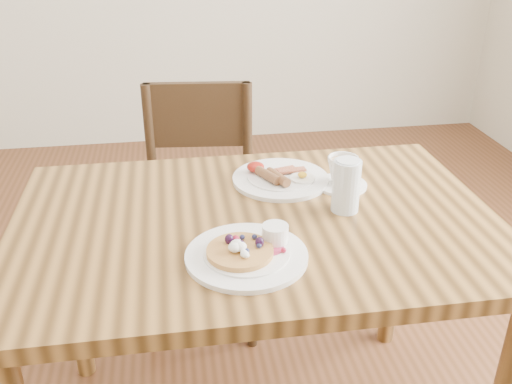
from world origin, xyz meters
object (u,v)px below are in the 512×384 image
chair_far (200,197)px  water_glass (346,186)px  dining_table (256,251)px  breakfast_plate (279,178)px  teacup_saucer (342,173)px  pancake_plate (248,252)px

chair_far → water_glass: 0.79m
dining_table → water_glass: 0.28m
breakfast_plate → water_glass: (0.13, -0.19, 0.06)m
breakfast_plate → water_glass: size_ratio=1.99×
breakfast_plate → teacup_saucer: size_ratio=1.93×
chair_far → pancake_plate: 0.86m
chair_far → pancake_plate: size_ratio=3.26×
dining_table → pancake_plate: (-0.04, -0.18, 0.11)m
breakfast_plate → teacup_saucer: bearing=-19.3°
water_glass → teacup_saucer: bearing=76.6°
breakfast_plate → teacup_saucer: (0.16, -0.06, 0.03)m
teacup_saucer → water_glass: size_ratio=1.03×
chair_far → water_glass: (0.34, -0.63, 0.32)m
chair_far → teacup_saucer: chair_far is taller
dining_table → teacup_saucer: size_ratio=8.57×
chair_far → breakfast_plate: (0.20, -0.44, 0.27)m
pancake_plate → teacup_saucer: size_ratio=1.93×
chair_far → water_glass: size_ratio=6.50×
dining_table → pancake_plate: size_ratio=4.44×
chair_far → teacup_saucer: (0.37, -0.50, 0.30)m
dining_table → breakfast_plate: bearing=63.7°
breakfast_plate → teacup_saucer: 0.18m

